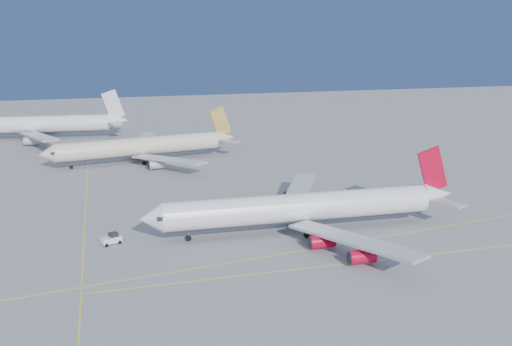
% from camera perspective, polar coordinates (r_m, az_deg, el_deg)
% --- Properties ---
extents(ground, '(500.00, 500.00, 0.00)m').
position_cam_1_polar(ground, '(109.93, 4.50, -6.45)').
color(ground, slate).
rests_on(ground, ground).
extents(taxiway_lines, '(118.86, 140.00, 0.02)m').
position_cam_1_polar(taxiway_lines, '(111.91, -3.76, -6.05)').
color(taxiway_lines, yellow).
rests_on(taxiway_lines, ground).
extents(airliner_virgin, '(64.08, 57.63, 15.83)m').
position_cam_1_polar(airliner_virgin, '(112.06, 5.03, -3.48)').
color(airliner_virgin, white).
rests_on(airliner_virgin, ground).
extents(airliner_etihad, '(59.19, 54.07, 15.50)m').
position_cam_1_polar(airliner_etihad, '(174.08, -11.17, 2.63)').
color(airliner_etihad, beige).
rests_on(airliner_etihad, ground).
extents(airliner_third, '(65.69, 60.30, 17.61)m').
position_cam_1_polar(airliner_third, '(221.77, -21.05, 4.54)').
color(airliner_third, white).
rests_on(airliner_third, ground).
extents(pushback_tug, '(4.09, 3.29, 2.06)m').
position_cam_1_polar(pushback_tug, '(109.49, -14.26, -6.41)').
color(pushback_tug, white).
rests_on(pushback_tug, ground).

